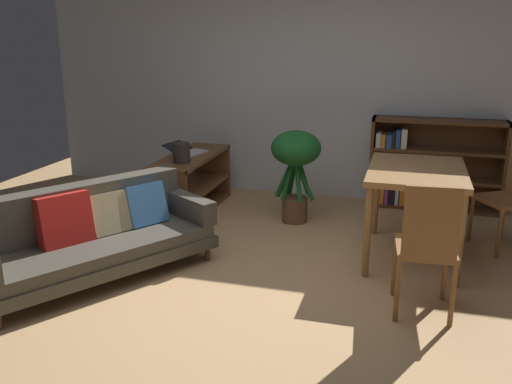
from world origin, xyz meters
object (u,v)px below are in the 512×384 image
object	(u,v)px
fabric_couch	(92,234)
media_console	(191,184)
bookshelf	(425,165)
dining_chair_far	(511,195)
open_laptop	(187,150)
desk_speaker	(181,153)
dining_table	(416,179)
potted_floor_plant	(296,160)
dining_chair_near	(427,244)

from	to	relation	value
fabric_couch	media_console	size ratio (longest dim) A/B	1.47
fabric_couch	bookshelf	xyz separation A→B (m)	(2.59, 2.61, 0.14)
fabric_couch	dining_chair_far	world-z (taller)	dining_chair_far
open_laptop	desk_speaker	world-z (taller)	desk_speaker
fabric_couch	media_console	world-z (taller)	fabric_couch
bookshelf	media_console	bearing A→B (deg)	-160.74
dining_table	open_laptop	bearing A→B (deg)	161.67
potted_floor_plant	bookshelf	bearing A→B (deg)	34.93
potted_floor_plant	dining_chair_near	bearing A→B (deg)	-53.33
desk_speaker	dining_table	distance (m)	2.33
desk_speaker	fabric_couch	bearing A→B (deg)	-97.22
open_laptop	bookshelf	distance (m)	2.65
bookshelf	fabric_couch	bearing A→B (deg)	-134.74
fabric_couch	potted_floor_plant	size ratio (longest dim) A/B	2.07
media_console	dining_chair_far	size ratio (longest dim) A/B	1.56
dining_table	dining_chair_far	size ratio (longest dim) A/B	1.29
media_console	dining_table	size ratio (longest dim) A/B	1.21
dining_chair_near	media_console	bearing A→B (deg)	144.54
desk_speaker	dining_table	size ratio (longest dim) A/B	0.18
dining_chair_near	dining_chair_far	world-z (taller)	dining_chair_near
dining_table	dining_chair_far	distance (m)	1.00
dining_table	dining_chair_near	distance (m)	1.06
dining_chair_near	dining_table	bearing A→B (deg)	94.65
dining_chair_near	dining_chair_far	bearing A→B (deg)	63.80
potted_floor_plant	dining_chair_near	distance (m)	2.12
open_laptop	potted_floor_plant	size ratio (longest dim) A/B	0.48
media_console	dining_table	bearing A→B (deg)	-16.40
open_laptop	potted_floor_plant	xyz separation A→B (m)	(1.26, -0.15, 0.01)
open_laptop	dining_chair_far	world-z (taller)	dining_chair_far
fabric_couch	dining_table	world-z (taller)	dining_table
media_console	desk_speaker	world-z (taller)	desk_speaker
desk_speaker	dining_chair_far	size ratio (longest dim) A/B	0.23
dining_chair_far	dining_table	bearing A→B (deg)	-149.55
dining_table	bookshelf	distance (m)	1.57
open_laptop	bookshelf	xyz separation A→B (m)	(2.54, 0.74, -0.17)
dining_chair_far	media_console	bearing A→B (deg)	176.46
dining_table	dining_chair_far	world-z (taller)	dining_chair_far
potted_floor_plant	dining_chair_far	xyz separation A→B (m)	(2.02, -0.16, -0.17)
dining_chair_near	dining_chair_far	distance (m)	1.71
open_laptop	desk_speaker	distance (m)	0.48
media_console	open_laptop	bearing A→B (deg)	126.52
dining_chair_near	open_laptop	bearing A→B (deg)	143.72
fabric_couch	dining_table	xyz separation A→B (m)	(2.48, 1.06, 0.36)
dining_table	media_console	bearing A→B (deg)	163.60
potted_floor_plant	dining_chair_near	size ratio (longest dim) A/B	0.99
media_console	open_laptop	size ratio (longest dim) A/B	2.90
media_console	potted_floor_plant	world-z (taller)	potted_floor_plant
potted_floor_plant	bookshelf	size ratio (longest dim) A/B	0.68
open_laptop	desk_speaker	size ratio (longest dim) A/B	2.31
fabric_couch	dining_chair_far	xyz separation A→B (m)	(3.32, 1.56, 0.15)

